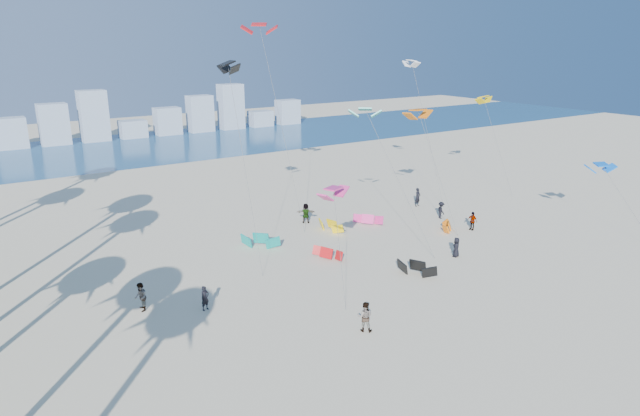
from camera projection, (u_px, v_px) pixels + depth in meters
ground at (448, 383)px, 27.46m from camera, size 220.00×220.00×0.00m
ocean at (102, 151)px, 85.07m from camera, size 220.00×220.00×0.00m
kitesurfer_near at (205, 298)px, 34.73m from camera, size 0.66×0.53×1.59m
kitesurfer_mid at (365, 317)px, 32.17m from camera, size 1.11×1.10×1.81m
kitesurfers_far at (356, 227)px, 47.75m from camera, size 31.01×14.72×1.88m
grounded_kites at (346, 239)px, 45.95m from camera, size 18.57×14.62×1.06m
flying_kites at (392, 95)px, 47.92m from camera, size 34.46×25.96×18.12m
distant_skyline at (78, 124)px, 91.56m from camera, size 85.00×3.00×8.40m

